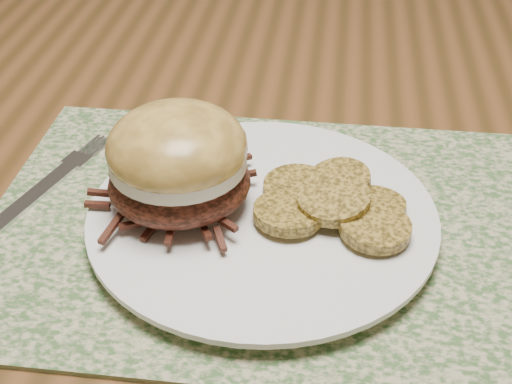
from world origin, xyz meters
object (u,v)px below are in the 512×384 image
dining_table (271,142)px  fork (44,188)px  pork_sandwich (178,162)px  dinner_plate (262,219)px

dining_table → fork: size_ratio=8.36×
dining_table → pork_sandwich: 0.30m
dinner_plate → pork_sandwich: 0.08m
dining_table → fork: (-0.17, -0.23, 0.09)m
dinner_plate → fork: (-0.19, 0.03, -0.01)m
dinner_plate → fork: bearing=171.8°
pork_sandwich → fork: size_ratio=0.77×
dining_table → fork: 0.30m
dining_table → dinner_plate: dinner_plate is taller
pork_sandwich → dining_table: bearing=62.1°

